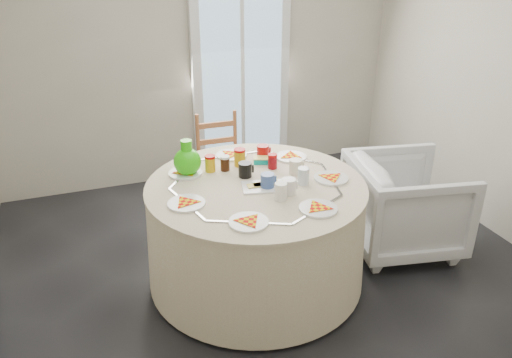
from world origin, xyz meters
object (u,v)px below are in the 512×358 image
object	(u,v)px
table	(256,233)
armchair	(405,203)
wooden_chair	(222,163)
green_pitcher	(187,160)

from	to	relation	value
table	armchair	size ratio (longest dim) A/B	1.86
armchair	table	bearing A→B (deg)	100.72
table	wooden_chair	world-z (taller)	wooden_chair
wooden_chair	table	bearing A→B (deg)	-92.23
wooden_chair	armchair	xyz separation A→B (m)	(1.17, -1.06, -0.08)
armchair	green_pitcher	size ratio (longest dim) A/B	3.31
wooden_chair	armchair	bearing A→B (deg)	-40.84
wooden_chair	green_pitcher	bearing A→B (deg)	-120.03
table	green_pitcher	world-z (taller)	green_pitcher
table	green_pitcher	xyz separation A→B (m)	(-0.39, 0.31, 0.49)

